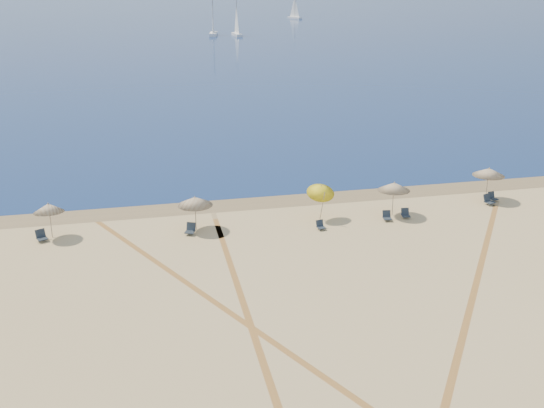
{
  "coord_description": "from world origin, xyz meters",
  "views": [
    {
      "loc": [
        -8.25,
        -18.29,
        16.05
      ],
      "look_at": [
        0.0,
        20.0,
        1.3
      ],
      "focal_mm": 41.65,
      "sensor_mm": 36.0,
      "label": 1
    }
  ],
  "objects_px": {
    "chair_7": "(492,197)",
    "umbrella_4": "(394,187)",
    "umbrella_1": "(49,208)",
    "chair_2": "(190,229)",
    "chair_5": "(405,214)",
    "sailboat_2": "(237,25)",
    "umbrella_3": "(321,190)",
    "chair_3": "(320,225)",
    "sailboat_3": "(295,11)",
    "umbrella_2": "(195,201)",
    "umbrella_5": "(489,172)",
    "chair_6": "(488,200)",
    "sailboat_0": "(213,23)",
    "chair_1": "(41,236)",
    "chair_4": "(387,216)"
  },
  "relations": [
    {
      "from": "umbrella_3",
      "to": "chair_5",
      "type": "relative_size",
      "value": 4.09
    },
    {
      "from": "umbrella_4",
      "to": "chair_2",
      "type": "distance_m",
      "value": 14.02
    },
    {
      "from": "umbrella_1",
      "to": "umbrella_3",
      "type": "relative_size",
      "value": 0.86
    },
    {
      "from": "umbrella_4",
      "to": "chair_4",
      "type": "relative_size",
      "value": 3.52
    },
    {
      "from": "chair_1",
      "to": "umbrella_5",
      "type": "bearing_deg",
      "value": -22.88
    },
    {
      "from": "umbrella_2",
      "to": "sailboat_3",
      "type": "bearing_deg",
      "value": 73.86
    },
    {
      "from": "chair_1",
      "to": "chair_6",
      "type": "bearing_deg",
      "value": -24.46
    },
    {
      "from": "sailboat_0",
      "to": "chair_5",
      "type": "bearing_deg",
      "value": -79.97
    },
    {
      "from": "umbrella_2",
      "to": "chair_1",
      "type": "relative_size",
      "value": 2.64
    },
    {
      "from": "chair_4",
      "to": "sailboat_0",
      "type": "height_order",
      "value": "sailboat_0"
    },
    {
      "from": "umbrella_2",
      "to": "chair_5",
      "type": "xyz_separation_m",
      "value": [
        14.19,
        -0.91,
        -1.69
      ]
    },
    {
      "from": "umbrella_5",
      "to": "umbrella_1",
      "type": "bearing_deg",
      "value": -179.16
    },
    {
      "from": "umbrella_2",
      "to": "sailboat_2",
      "type": "relative_size",
      "value": 0.27
    },
    {
      "from": "umbrella_3",
      "to": "chair_2",
      "type": "height_order",
      "value": "umbrella_3"
    },
    {
      "from": "umbrella_2",
      "to": "chair_3",
      "type": "distance_m",
      "value": 8.29
    },
    {
      "from": "umbrella_3",
      "to": "chair_1",
      "type": "xyz_separation_m",
      "value": [
        -18.04,
        0.23,
        -1.81
      ]
    },
    {
      "from": "chair_2",
      "to": "chair_3",
      "type": "height_order",
      "value": "chair_2"
    },
    {
      "from": "umbrella_1",
      "to": "sailboat_0",
      "type": "bearing_deg",
      "value": 78.19
    },
    {
      "from": "umbrella_2",
      "to": "chair_1",
      "type": "bearing_deg",
      "value": 178.61
    },
    {
      "from": "sailboat_3",
      "to": "umbrella_3",
      "type": "bearing_deg",
      "value": -132.95
    },
    {
      "from": "umbrella_2",
      "to": "umbrella_3",
      "type": "relative_size",
      "value": 0.84
    },
    {
      "from": "umbrella_2",
      "to": "umbrella_3",
      "type": "xyz_separation_m",
      "value": [
        8.41,
        0.0,
        0.15
      ]
    },
    {
      "from": "chair_6",
      "to": "umbrella_1",
      "type": "bearing_deg",
      "value": 157.88
    },
    {
      "from": "chair_6",
      "to": "chair_4",
      "type": "bearing_deg",
      "value": 167.87
    },
    {
      "from": "umbrella_3",
      "to": "sailboat_2",
      "type": "relative_size",
      "value": 0.32
    },
    {
      "from": "umbrella_1",
      "to": "chair_7",
      "type": "bearing_deg",
      "value": 0.37
    },
    {
      "from": "chair_5",
      "to": "sailboat_3",
      "type": "distance_m",
      "value": 176.96
    },
    {
      "from": "chair_7",
      "to": "sailboat_3",
      "type": "bearing_deg",
      "value": 68.11
    },
    {
      "from": "sailboat_2",
      "to": "umbrella_3",
      "type": "bearing_deg",
      "value": -101.1
    },
    {
      "from": "umbrella_1",
      "to": "umbrella_5",
      "type": "xyz_separation_m",
      "value": [
        30.41,
        0.45,
        0.17
      ]
    },
    {
      "from": "umbrella_1",
      "to": "sailboat_0",
      "type": "distance_m",
      "value": 125.95
    },
    {
      "from": "umbrella_2",
      "to": "chair_7",
      "type": "xyz_separation_m",
      "value": [
        21.76,
        0.86,
        -1.69
      ]
    },
    {
      "from": "umbrella_3",
      "to": "sailboat_3",
      "type": "relative_size",
      "value": 0.33
    },
    {
      "from": "umbrella_5",
      "to": "sailboat_3",
      "type": "height_order",
      "value": "sailboat_3"
    },
    {
      "from": "chair_5",
      "to": "sailboat_2",
      "type": "height_order",
      "value": "sailboat_2"
    },
    {
      "from": "umbrella_3",
      "to": "chair_1",
      "type": "distance_m",
      "value": 18.13
    },
    {
      "from": "chair_6",
      "to": "chair_2",
      "type": "bearing_deg",
      "value": 161.0
    },
    {
      "from": "umbrella_3",
      "to": "umbrella_4",
      "type": "distance_m",
      "value": 5.08
    },
    {
      "from": "chair_3",
      "to": "sailboat_3",
      "type": "distance_m",
      "value": 179.03
    },
    {
      "from": "umbrella_5",
      "to": "chair_7",
      "type": "bearing_deg",
      "value": -31.89
    },
    {
      "from": "umbrella_2",
      "to": "sailboat_3",
      "type": "distance_m",
      "value": 179.47
    },
    {
      "from": "umbrella_2",
      "to": "chair_7",
      "type": "relative_size",
      "value": 3.14
    },
    {
      "from": "umbrella_3",
      "to": "sailboat_3",
      "type": "bearing_deg",
      "value": 76.48
    },
    {
      "from": "umbrella_1",
      "to": "umbrella_3",
      "type": "bearing_deg",
      "value": -2.15
    },
    {
      "from": "umbrella_1",
      "to": "chair_7",
      "type": "relative_size",
      "value": 3.19
    },
    {
      "from": "sailboat_3",
      "to": "umbrella_2",
      "type": "bearing_deg",
      "value": -135.57
    },
    {
      "from": "umbrella_2",
      "to": "umbrella_4",
      "type": "distance_m",
      "value": 13.49
    },
    {
      "from": "chair_2",
      "to": "chair_5",
      "type": "xyz_separation_m",
      "value": [
        14.61,
        -0.28,
        -0.03
      ]
    },
    {
      "from": "chair_7",
      "to": "umbrella_4",
      "type": "bearing_deg",
      "value": 175.34
    },
    {
      "from": "chair_1",
      "to": "chair_5",
      "type": "xyz_separation_m",
      "value": [
        23.82,
        -1.14,
        -0.03
      ]
    }
  ]
}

